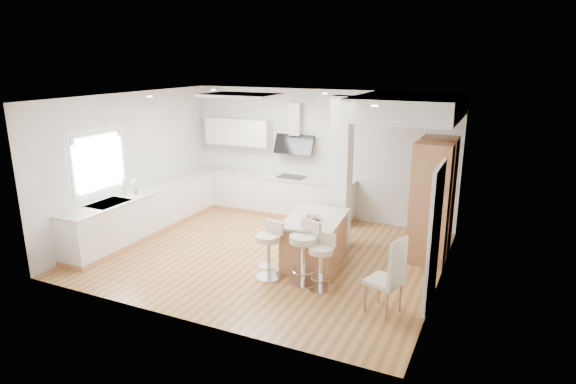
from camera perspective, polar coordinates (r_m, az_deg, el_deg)
The scene contains 18 objects.
ground at distance 8.82m, azimuth -2.55°, elevation -7.33°, with size 6.00×6.00×0.00m, color #AF7741.
ceiling at distance 8.82m, azimuth -2.55°, elevation -7.33°, with size 6.00×5.00×0.02m, color white.
wall_back at distance 10.60m, azimuth 3.59°, elevation 4.51°, with size 6.00×0.04×2.80m, color beige.
wall_left at distance 10.09m, azimuth -18.00°, elevation 3.19°, with size 0.04×5.00×2.80m, color beige.
wall_right at distance 7.52m, azimuth 18.07°, elevation -0.88°, with size 0.04×5.00×2.80m, color beige.
skylight at distance 9.06m, azimuth -5.52°, elevation 11.33°, with size 4.10×2.10×0.06m.
window_left at distance 9.37m, azimuth -21.64°, elevation 3.80°, with size 0.06×1.28×1.07m.
doorway_right at distance 7.08m, azimuth 16.97°, elevation -5.23°, with size 0.05×1.00×2.10m.
counter_left at distance 10.29m, azimuth -15.47°, elevation -1.80°, with size 0.63×4.50×1.35m.
counter_back at distance 10.87m, azimuth -1.50°, elevation 1.00°, with size 3.62×0.63×2.50m.
pillar at distance 8.83m, azimuth 6.26°, elevation 2.18°, with size 0.35×0.35×2.80m.
soffit at distance 8.80m, azimuth 14.04°, elevation 9.70°, with size 1.78×2.20×0.40m.
oven_column at distance 8.83m, azimuth 16.83°, elevation -0.76°, with size 0.63×1.21×2.10m.
peninsula at distance 8.28m, azimuth 3.20°, elevation -5.74°, with size 1.05×1.47×0.91m.
bar_stool_a at distance 7.72m, azimuth -2.26°, elevation -6.55°, with size 0.52×0.52×0.93m.
bar_stool_b at distance 7.51m, azimuth 1.95°, elevation -6.81°, with size 0.60×0.60×1.02m.
bar_stool_c at distance 7.38m, azimuth 4.00°, elevation -7.92°, with size 0.44×0.44×0.88m.
dining_chair at distance 6.78m, azimuth 12.07°, elevation -9.47°, with size 0.55×0.55×1.13m.
Camera 1 is at (3.76, -7.20, 3.43)m, focal length 30.00 mm.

